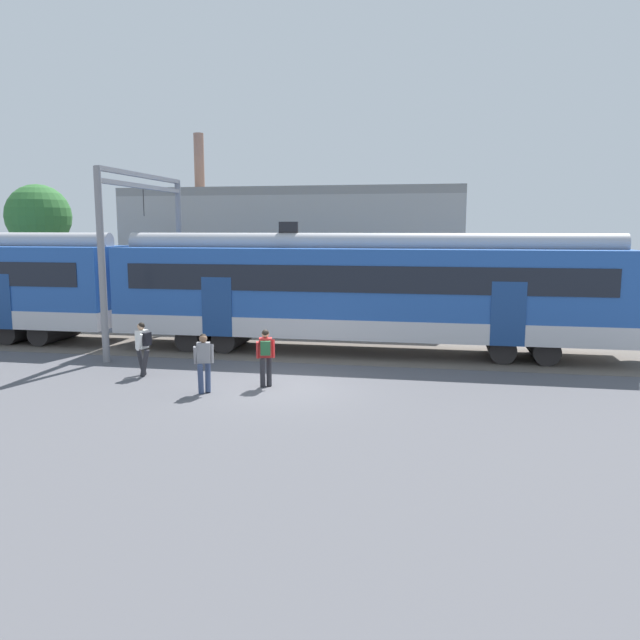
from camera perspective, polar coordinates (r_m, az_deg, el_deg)
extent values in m
plane|color=#515156|center=(18.03, -3.64, -6.08)|extent=(160.00, 160.00, 0.00)
cube|color=#605951|center=(26.49, -20.57, -1.91)|extent=(80.00, 4.40, 0.01)
cube|color=silver|center=(22.66, 3.81, -0.38)|extent=(18.00, 3.06, 0.70)
cube|color=#2351A3|center=(22.48, 3.85, 3.53)|extent=(18.00, 3.00, 2.40)
cube|color=black|center=(20.96, 3.36, 3.73)|extent=(16.56, 0.03, 0.90)
cube|color=navy|center=(21.02, 16.84, 0.52)|extent=(1.10, 0.04, 2.10)
cube|color=navy|center=(22.25, -9.42, 1.18)|extent=(1.10, 0.04, 2.10)
cylinder|color=#A4A4A9|center=(22.40, 3.89, 7.05)|extent=(17.64, 0.70, 0.70)
cube|color=black|center=(22.88, -2.90, 8.46)|extent=(0.70, 0.12, 0.40)
cylinder|color=black|center=(22.88, 19.62, -2.29)|extent=(0.90, 2.40, 0.90)
cylinder|color=black|center=(22.71, 16.13, -2.21)|extent=(0.90, 2.40, 0.90)
cylinder|color=black|center=(23.83, -7.93, -1.47)|extent=(0.90, 2.40, 0.90)
cylinder|color=black|center=(24.31, -11.06, -1.35)|extent=(0.90, 2.40, 0.90)
cylinder|color=black|center=(27.13, -23.00, -0.86)|extent=(0.90, 2.40, 0.90)
cylinder|color=black|center=(27.92, -25.39, -0.76)|extent=(0.90, 2.40, 0.90)
cylinder|color=#28282D|center=(20.09, -16.04, -3.62)|extent=(0.38, 0.22, 0.87)
cylinder|color=#28282D|center=(19.78, -15.73, -3.80)|extent=(0.38, 0.22, 0.87)
cube|color=silver|center=(19.80, -15.97, -1.70)|extent=(0.31, 0.40, 0.56)
cylinder|color=silver|center=(19.59, -16.18, -1.96)|extent=(0.26, 0.14, 0.52)
cylinder|color=silver|center=(20.03, -15.75, -1.73)|extent=(0.26, 0.14, 0.52)
sphere|color=tan|center=(19.75, -16.06, -0.58)|extent=(0.22, 0.22, 0.22)
sphere|color=black|center=(19.73, -16.02, -0.50)|extent=(0.20, 0.20, 0.20)
cube|color=black|center=(19.69, -15.56, -1.68)|extent=(0.21, 0.31, 0.40)
cylinder|color=navy|center=(17.33, -10.86, -5.34)|extent=(0.25, 0.38, 0.87)
cylinder|color=navy|center=(17.59, -10.21, -5.12)|extent=(0.25, 0.38, 0.87)
cube|color=gray|center=(17.31, -10.60, -2.94)|extent=(0.42, 0.34, 0.56)
cylinder|color=gray|center=(17.39, -9.85, -3.04)|extent=(0.16, 0.26, 0.52)
cylinder|color=gray|center=(17.26, -11.34, -3.17)|extent=(0.16, 0.26, 0.52)
sphere|color=brown|center=(17.22, -10.64, -1.68)|extent=(0.22, 0.22, 0.22)
sphere|color=black|center=(17.23, -10.63, -1.57)|extent=(0.20, 0.20, 0.20)
cube|color=black|center=(17.48, -10.56, -2.76)|extent=(0.32, 0.24, 0.40)
cylinder|color=#28282D|center=(18.07, -4.68, -4.65)|extent=(0.24, 0.38, 0.87)
cylinder|color=#28282D|center=(17.80, -5.27, -4.86)|extent=(0.24, 0.38, 0.87)
cube|color=red|center=(17.78, -5.00, -2.53)|extent=(0.41, 0.32, 0.56)
cylinder|color=red|center=(17.72, -5.72, -2.74)|extent=(0.15, 0.26, 0.52)
cylinder|color=red|center=(17.87, -4.29, -2.63)|extent=(0.15, 0.26, 0.52)
sphere|color=tan|center=(17.73, -5.02, -1.28)|extent=(0.22, 0.22, 0.22)
sphere|color=black|center=(17.71, -5.02, -1.19)|extent=(0.20, 0.20, 0.20)
cube|color=#235633|center=(17.60, -5.01, -2.58)|extent=(0.31, 0.23, 0.40)
cylinder|color=gray|center=(22.02, -19.32, 4.67)|extent=(0.24, 0.24, 6.50)
cylinder|color=gray|center=(27.74, -12.70, 5.61)|extent=(0.24, 0.24, 6.50)
cube|color=gray|center=(24.88, -15.93, 12.58)|extent=(0.20, 6.40, 0.16)
cube|color=gray|center=(24.85, -15.89, 11.66)|extent=(0.20, 6.40, 0.16)
cylinder|color=black|center=(24.82, -15.83, 10.28)|extent=(0.03, 0.03, 1.00)
cube|color=gray|center=(31.32, -2.32, 5.65)|extent=(16.38, 5.00, 6.00)
cube|color=gray|center=(31.33, -2.35, 11.51)|extent=(16.38, 5.00, 0.40)
cylinder|color=#8C6656|center=(32.89, -10.98, 13.66)|extent=(0.50, 0.50, 3.20)
cylinder|color=brown|center=(38.66, -24.07, 3.89)|extent=(0.32, 0.32, 3.90)
sphere|color=#2D662D|center=(38.58, -24.35, 8.62)|extent=(3.55, 3.55, 3.55)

